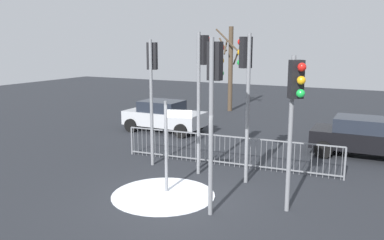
{
  "coord_description": "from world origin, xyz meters",
  "views": [
    {
      "loc": [
        5.0,
        -8.93,
        4.19
      ],
      "look_at": [
        -0.87,
        2.5,
        1.7
      ],
      "focal_mm": 37.62,
      "sensor_mm": 36.0,
      "label": 1
    }
  ],
  "objects_px": {
    "traffic_light_foreground_left": "(152,74)",
    "car_silver_trailing": "(164,115)",
    "car_black_mid": "(364,137)",
    "direction_sign_post": "(168,141)",
    "traffic_light_rear_left": "(246,75)",
    "traffic_light_rear_right": "(295,100)",
    "traffic_light_mid_left": "(214,87)",
    "bare_tree_left": "(230,67)",
    "traffic_light_foreground_right": "(202,71)"
  },
  "relations": [
    {
      "from": "traffic_light_foreground_right",
      "to": "car_silver_trailing",
      "type": "distance_m",
      "value": 6.95
    },
    {
      "from": "traffic_light_rear_left",
      "to": "traffic_light_rear_right",
      "type": "height_order",
      "value": "traffic_light_rear_left"
    },
    {
      "from": "traffic_light_rear_left",
      "to": "car_black_mid",
      "type": "bearing_deg",
      "value": 0.07
    },
    {
      "from": "car_silver_trailing",
      "to": "car_black_mid",
      "type": "relative_size",
      "value": 1.0
    },
    {
      "from": "traffic_light_mid_left",
      "to": "direction_sign_post",
      "type": "distance_m",
      "value": 2.5
    },
    {
      "from": "traffic_light_rear_right",
      "to": "bare_tree_left",
      "type": "xyz_separation_m",
      "value": [
        -7.07,
        13.55,
        -0.12
      ]
    },
    {
      "from": "traffic_light_rear_left",
      "to": "traffic_light_mid_left",
      "type": "height_order",
      "value": "traffic_light_rear_left"
    },
    {
      "from": "car_silver_trailing",
      "to": "car_black_mid",
      "type": "bearing_deg",
      "value": -2.67
    },
    {
      "from": "traffic_light_rear_right",
      "to": "bare_tree_left",
      "type": "relative_size",
      "value": 0.76
    },
    {
      "from": "traffic_light_rear_left",
      "to": "direction_sign_post",
      "type": "xyz_separation_m",
      "value": [
        -1.57,
        -1.82,
        -1.78
      ]
    },
    {
      "from": "traffic_light_foreground_left",
      "to": "car_black_mid",
      "type": "distance_m",
      "value": 8.13
    },
    {
      "from": "traffic_light_foreground_left",
      "to": "traffic_light_mid_left",
      "type": "xyz_separation_m",
      "value": [
        3.55,
        -2.82,
        0.01
      ]
    },
    {
      "from": "traffic_light_rear_right",
      "to": "traffic_light_mid_left",
      "type": "bearing_deg",
      "value": -14.32
    },
    {
      "from": "car_black_mid",
      "to": "car_silver_trailing",
      "type": "bearing_deg",
      "value": 176.67
    },
    {
      "from": "traffic_light_rear_left",
      "to": "traffic_light_foreground_left",
      "type": "bearing_deg",
      "value": 119.21
    },
    {
      "from": "traffic_light_rear_left",
      "to": "traffic_light_foreground_left",
      "type": "xyz_separation_m",
      "value": [
        -3.41,
        0.27,
        -0.12
      ]
    },
    {
      "from": "traffic_light_rear_left",
      "to": "traffic_light_foreground_right",
      "type": "distance_m",
      "value": 1.48
    },
    {
      "from": "traffic_light_foreground_left",
      "to": "traffic_light_mid_left",
      "type": "relative_size",
      "value": 1.0
    },
    {
      "from": "car_silver_trailing",
      "to": "bare_tree_left",
      "type": "distance_m",
      "value": 7.19
    },
    {
      "from": "traffic_light_foreground_left",
      "to": "direction_sign_post",
      "type": "distance_m",
      "value": 3.25
    },
    {
      "from": "traffic_light_mid_left",
      "to": "traffic_light_rear_left",
      "type": "bearing_deg",
      "value": 96.84
    },
    {
      "from": "traffic_light_foreground_left",
      "to": "traffic_light_mid_left",
      "type": "height_order",
      "value": "traffic_light_mid_left"
    },
    {
      "from": "traffic_light_foreground_left",
      "to": "car_silver_trailing",
      "type": "height_order",
      "value": "traffic_light_foreground_left"
    },
    {
      "from": "car_black_mid",
      "to": "bare_tree_left",
      "type": "bearing_deg",
      "value": 137.75
    },
    {
      "from": "traffic_light_mid_left",
      "to": "direction_sign_post",
      "type": "relative_size",
      "value": 1.65
    },
    {
      "from": "car_black_mid",
      "to": "traffic_light_mid_left",
      "type": "bearing_deg",
      "value": -113.31
    },
    {
      "from": "traffic_light_rear_right",
      "to": "direction_sign_post",
      "type": "bearing_deg",
      "value": -38.3
    },
    {
      "from": "traffic_light_rear_left",
      "to": "car_silver_trailing",
      "type": "height_order",
      "value": "traffic_light_rear_left"
    },
    {
      "from": "traffic_light_rear_right",
      "to": "traffic_light_foreground_left",
      "type": "relative_size",
      "value": 0.91
    },
    {
      "from": "car_black_mid",
      "to": "bare_tree_left",
      "type": "xyz_separation_m",
      "value": [
        -8.27,
        7.24,
        1.96
      ]
    },
    {
      "from": "direction_sign_post",
      "to": "traffic_light_rear_left",
      "type": "bearing_deg",
      "value": 32.77
    },
    {
      "from": "traffic_light_foreground_left",
      "to": "traffic_light_foreground_right",
      "type": "distance_m",
      "value": 1.95
    },
    {
      "from": "traffic_light_rear_right",
      "to": "direction_sign_post",
      "type": "relative_size",
      "value": 1.49
    },
    {
      "from": "direction_sign_post",
      "to": "bare_tree_left",
      "type": "height_order",
      "value": "bare_tree_left"
    },
    {
      "from": "bare_tree_left",
      "to": "traffic_light_foreground_right",
      "type": "bearing_deg",
      "value": -72.24
    },
    {
      "from": "bare_tree_left",
      "to": "traffic_light_foreground_left",
      "type": "bearing_deg",
      "value": -81.1
    },
    {
      "from": "traffic_light_rear_left",
      "to": "direction_sign_post",
      "type": "bearing_deg",
      "value": 173.09
    },
    {
      "from": "traffic_light_foreground_right",
      "to": "direction_sign_post",
      "type": "height_order",
      "value": "traffic_light_foreground_right"
    },
    {
      "from": "traffic_light_mid_left",
      "to": "traffic_light_foreground_left",
      "type": "bearing_deg",
      "value": 145.26
    },
    {
      "from": "traffic_light_rear_left",
      "to": "traffic_light_mid_left",
      "type": "relative_size",
      "value": 1.03
    },
    {
      "from": "car_silver_trailing",
      "to": "bare_tree_left",
      "type": "height_order",
      "value": "bare_tree_left"
    },
    {
      "from": "traffic_light_mid_left",
      "to": "traffic_light_rear_right",
      "type": "bearing_deg",
      "value": 29.4
    },
    {
      "from": "traffic_light_rear_left",
      "to": "traffic_light_mid_left",
      "type": "xyz_separation_m",
      "value": [
        0.14,
        -2.55,
        -0.1
      ]
    },
    {
      "from": "bare_tree_left",
      "to": "direction_sign_post",
      "type": "bearing_deg",
      "value": -75.02
    },
    {
      "from": "traffic_light_foreground_left",
      "to": "direction_sign_post",
      "type": "height_order",
      "value": "traffic_light_foreground_left"
    },
    {
      "from": "traffic_light_mid_left",
      "to": "car_black_mid",
      "type": "distance_m",
      "value": 8.07
    },
    {
      "from": "traffic_light_rear_left",
      "to": "bare_tree_left",
      "type": "xyz_separation_m",
      "value": [
        -5.22,
        11.83,
        -0.53
      ]
    },
    {
      "from": "traffic_light_foreground_left",
      "to": "bare_tree_left",
      "type": "xyz_separation_m",
      "value": [
        -1.81,
        11.56,
        -0.42
      ]
    },
    {
      "from": "traffic_light_rear_right",
      "to": "car_silver_trailing",
      "type": "relative_size",
      "value": 1.02
    },
    {
      "from": "traffic_light_mid_left",
      "to": "car_black_mid",
      "type": "height_order",
      "value": "traffic_light_mid_left"
    }
  ]
}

